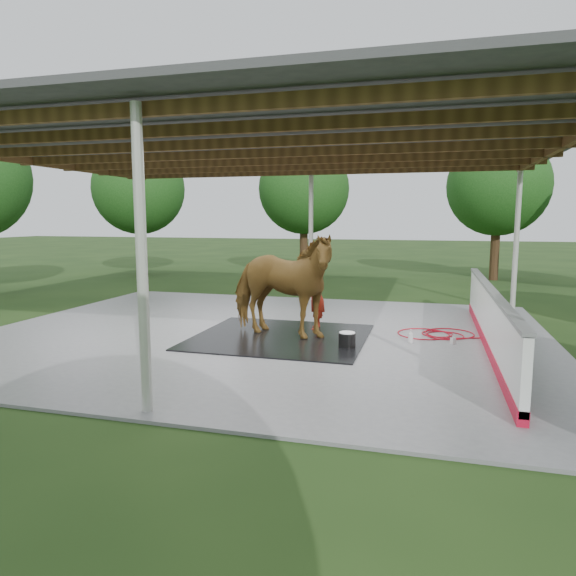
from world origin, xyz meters
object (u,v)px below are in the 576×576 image
(horse, at_px, (280,285))
(handler, at_px, (317,295))
(wash_bucket, at_px, (347,340))
(dasher_board, at_px, (489,319))

(horse, distance_m, handler, 1.16)
(handler, bearing_deg, wash_bucket, 20.57)
(horse, xyz_separation_m, wash_bucket, (1.48, -0.49, -0.94))
(dasher_board, height_order, horse, horse)
(horse, bearing_deg, wash_bucket, -95.64)
(dasher_board, distance_m, horse, 4.14)
(horse, height_order, wash_bucket, horse)
(dasher_board, height_order, handler, handler)
(wash_bucket, bearing_deg, dasher_board, 16.78)
(dasher_board, xyz_separation_m, wash_bucket, (-2.62, -0.79, -0.39))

